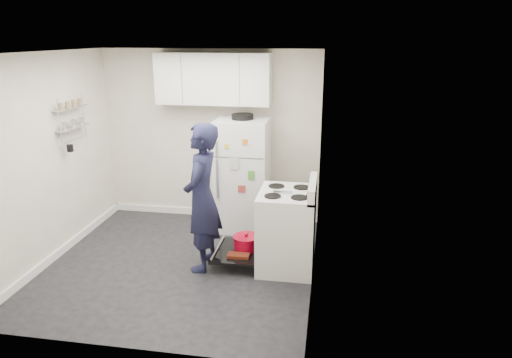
% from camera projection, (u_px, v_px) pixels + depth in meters
% --- Properties ---
extents(room, '(3.21, 3.21, 2.51)m').
position_uv_depth(room, '(174.00, 168.00, 5.25)').
color(room, black).
rests_on(room, ground).
extents(electric_range, '(0.66, 0.76, 1.10)m').
position_uv_depth(electric_range, '(286.00, 230.00, 5.39)').
color(electric_range, silver).
rests_on(electric_range, ground).
extents(open_oven_door, '(0.55, 0.70, 0.24)m').
position_uv_depth(open_oven_door, '(242.00, 246.00, 5.59)').
color(open_oven_door, black).
rests_on(open_oven_door, ground).
extents(refrigerator, '(0.72, 0.74, 1.65)m').
position_uv_depth(refrigerator, '(243.00, 174.00, 6.44)').
color(refrigerator, white).
rests_on(refrigerator, ground).
extents(upper_cabinets, '(1.60, 0.33, 0.70)m').
position_uv_depth(upper_cabinets, '(213.00, 79.00, 6.29)').
color(upper_cabinets, silver).
rests_on(upper_cabinets, room).
extents(wall_shelf_rack, '(0.14, 0.60, 0.61)m').
position_uv_depth(wall_shelf_rack, '(72.00, 118.00, 5.78)').
color(wall_shelf_rack, '#B2B2B7').
rests_on(wall_shelf_rack, room).
extents(person, '(0.43, 0.65, 1.75)m').
position_uv_depth(person, '(202.00, 198.00, 5.27)').
color(person, '#161833').
rests_on(person, ground).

